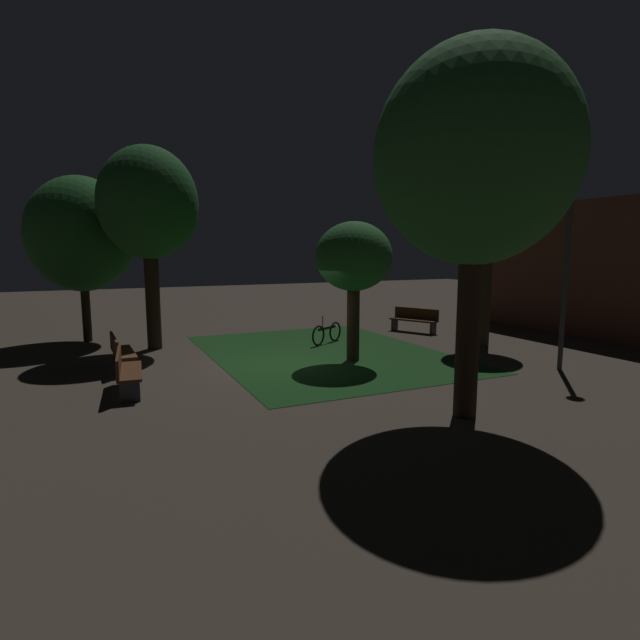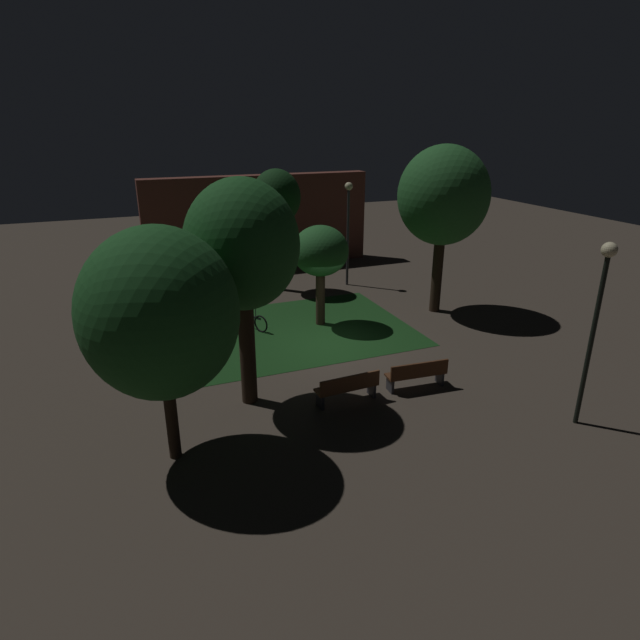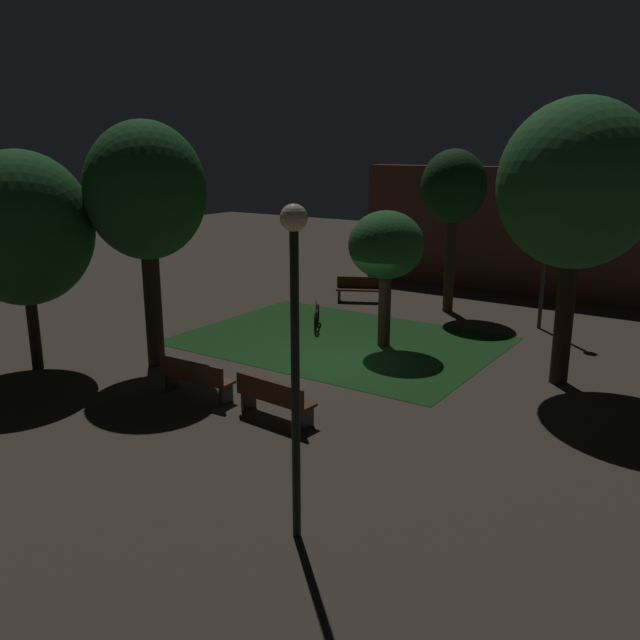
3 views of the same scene
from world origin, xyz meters
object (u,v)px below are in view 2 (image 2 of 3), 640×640
bench_front_right (210,289)px  tree_back_right (242,247)px  lamp_post_near_wall (348,217)px  tree_left_canopy (276,199)px  tree_tall_center (443,197)px  bench_front_left (417,374)px  tree_back_left (160,314)px  bicycle (251,321)px  tree_near_wall (320,252)px  bench_lawn_edge (348,387)px  lamp_post_path_center (598,306)px

bench_front_right → tree_back_right: bearing=-94.2°
lamp_post_near_wall → tree_left_canopy: bearing=171.7°
tree_tall_center → lamp_post_near_wall: tree_tall_center is taller
tree_back_right → lamp_post_near_wall: tree_back_right is taller
bench_front_left → tree_back_left: (-6.97, -0.78, 3.06)m
bicycle → tree_tall_center: bearing=-5.9°
tree_left_canopy → tree_tall_center: bearing=-45.5°
tree_back_right → tree_near_wall: tree_back_right is taller
bench_lawn_edge → tree_back_right: bearing=155.9°
bench_front_left → tree_back_left: size_ratio=0.34×
bench_front_left → bench_front_right: size_ratio=1.00×
bench_front_left → bicycle: bearing=117.2°
bench_front_right → tree_back_right: size_ratio=0.30×
bench_lawn_edge → bench_front_right: (-1.80, 10.33, 0.00)m
tree_back_left → bicycle: size_ratio=3.74×
lamp_post_near_wall → tree_near_wall: bearing=-125.6°
tree_left_canopy → lamp_post_near_wall: size_ratio=1.14×
tree_left_canopy → lamp_post_path_center: tree_left_canopy is taller
tree_back_right → tree_back_left: (-2.28, -1.89, -0.83)m
bench_lawn_edge → lamp_post_path_center: bearing=-31.8°
bench_lawn_edge → tree_near_wall: tree_near_wall is taller
tree_back_left → tree_left_canopy: bearing=61.7°
lamp_post_path_center → tree_back_left: bearing=166.5°
tree_back_right → lamp_post_path_center: (7.55, -4.25, -1.16)m
tree_near_wall → bench_front_right: bearing=127.1°
bench_front_left → tree_back_left: tree_back_left is taller
bench_front_right → tree_back_left: size_ratio=0.34×
lamp_post_path_center → bench_lawn_edge: bearing=148.2°
bench_front_left → bench_front_right: bearing=111.2°
bench_lawn_edge → tree_tall_center: (6.46, 5.55, 4.13)m
tree_left_canopy → tree_back_right: 10.35m
bench_front_right → bicycle: 4.07m
tree_near_wall → bench_front_left: bearing=-83.7°
lamp_post_path_center → tree_back_right: bearing=150.6°
bicycle → lamp_post_near_wall: bearing=34.3°
tree_left_canopy → lamp_post_near_wall: (3.25, -0.47, -0.91)m
tree_back_right → tree_tall_center: 9.99m
bench_front_right → tree_tall_center: tree_tall_center is taller
tree_tall_center → lamp_post_path_center: tree_tall_center is taller
tree_tall_center → lamp_post_path_center: size_ratio=1.38×
bench_lawn_edge → tree_back_right: (-2.49, 1.11, 3.88)m
tree_back_right → tree_tall_center: tree_tall_center is taller
lamp_post_path_center → tree_left_canopy: bearing=104.8°
bench_front_right → lamp_post_near_wall: (6.46, -0.10, 2.73)m
bench_front_right → lamp_post_path_center: size_ratio=0.38×
bench_lawn_edge → lamp_post_path_center: (5.06, -3.14, 2.73)m
lamp_post_near_wall → tree_tall_center: bearing=-68.9°
tree_near_wall → lamp_post_path_center: lamp_post_path_center is taller
bench_front_right → lamp_post_path_center: bearing=-63.0°
lamp_post_near_wall → bicycle: bearing=-145.7°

